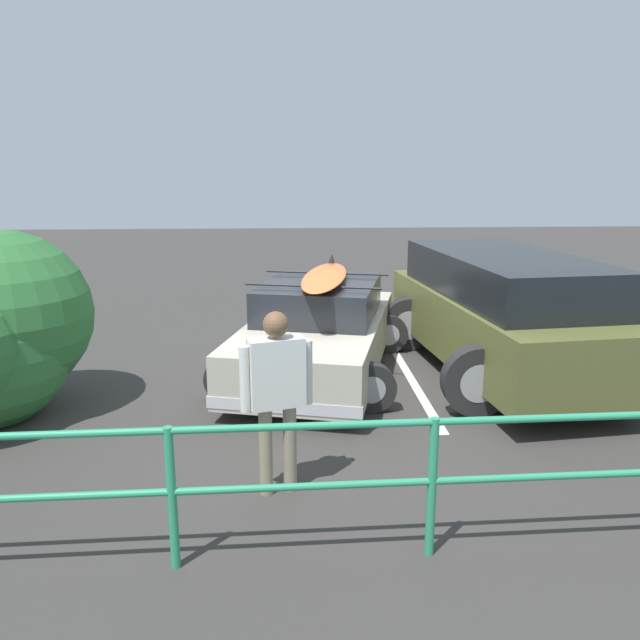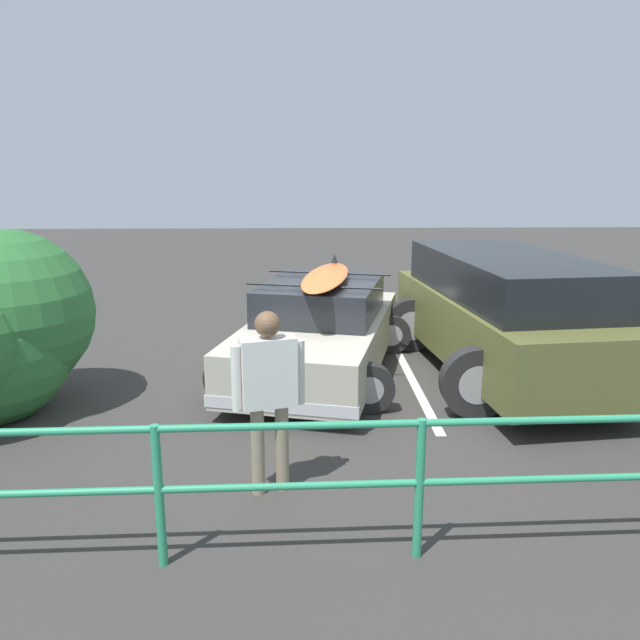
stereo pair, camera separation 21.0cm
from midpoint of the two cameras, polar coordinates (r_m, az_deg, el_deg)
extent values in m
cube|color=#383533|center=(8.67, 0.72, -5.83)|extent=(44.00, 44.00, 0.02)
cube|color=silver|center=(9.17, 7.31, -4.75)|extent=(0.12, 4.36, 0.00)
cube|color=#B7B29E|center=(8.88, -0.90, -1.89)|extent=(2.71, 4.40, 0.66)
cube|color=#23262B|center=(8.90, -0.70, 1.95)|extent=(1.99, 2.28, 0.49)
cube|color=silver|center=(7.10, -4.19, -7.87)|extent=(1.78, 0.53, 0.14)
cube|color=silver|center=(10.84, 1.25, -0.11)|extent=(1.78, 0.53, 0.14)
cylinder|color=black|center=(7.61, 3.87, -6.18)|extent=(0.62, 0.18, 0.62)
cylinder|color=#99999E|center=(7.61, 3.87, -6.18)|extent=(0.34, 0.19, 0.34)
cylinder|color=black|center=(8.01, -9.11, -5.29)|extent=(0.62, 0.18, 0.62)
cylinder|color=#99999E|center=(8.01, -9.11, -5.29)|extent=(0.34, 0.19, 0.34)
cylinder|color=black|center=(10.02, 5.64, -1.25)|extent=(0.62, 0.18, 0.62)
cylinder|color=#99999E|center=(10.02, 5.64, -1.25)|extent=(0.34, 0.19, 0.34)
cylinder|color=black|center=(10.33, -4.38, -0.76)|extent=(0.62, 0.18, 0.62)
cylinder|color=#99999E|center=(10.33, -4.38, -0.76)|extent=(0.34, 0.19, 0.34)
cylinder|color=black|center=(8.33, -1.44, 3.09)|extent=(1.81, 0.48, 0.03)
cylinder|color=black|center=(9.37, -0.04, 4.31)|extent=(1.81, 0.48, 0.03)
ellipsoid|color=orange|center=(8.72, -0.25, 3.99)|extent=(0.98, 2.51, 0.09)
cone|color=black|center=(9.66, 0.45, 5.66)|extent=(0.10, 0.10, 0.14)
cube|color=brown|center=(9.18, 15.63, -0.49)|extent=(2.34, 4.82, 0.88)
cube|color=black|center=(9.03, 15.93, 3.99)|extent=(2.08, 3.79, 0.58)
cylinder|color=black|center=(11.34, 10.57, 3.00)|extent=(0.79, 0.26, 0.77)
cylinder|color=black|center=(8.56, 25.18, -4.37)|extent=(0.86, 0.22, 0.86)
cylinder|color=#99999E|center=(8.56, 25.18, -4.37)|extent=(0.47, 0.23, 0.47)
cylinder|color=black|center=(7.67, 13.42, -5.44)|extent=(0.86, 0.22, 0.86)
cylinder|color=#99999E|center=(7.67, 13.42, -5.44)|extent=(0.47, 0.23, 0.47)
cylinder|color=black|center=(10.87, 16.99, 0.05)|extent=(0.86, 0.22, 0.86)
cylinder|color=#99999E|center=(10.87, 16.99, 0.05)|extent=(0.47, 0.23, 0.47)
cylinder|color=black|center=(10.18, 7.43, -0.36)|extent=(0.86, 0.22, 0.86)
cylinder|color=#99999E|center=(10.18, 7.43, -0.36)|extent=(0.47, 0.23, 0.47)
cylinder|color=gray|center=(5.82, -3.83, -11.57)|extent=(0.12, 0.12, 0.84)
cylinder|color=gray|center=(5.77, -6.04, -11.86)|extent=(0.12, 0.12, 0.84)
cube|color=silver|center=(5.52, -5.09, -4.83)|extent=(0.52, 0.32, 0.63)
sphere|color=brown|center=(5.39, -5.19, -0.41)|extent=(0.23, 0.23, 0.23)
cylinder|color=silver|center=(5.60, -2.22, -4.78)|extent=(0.09, 0.09, 0.59)
cylinder|color=silver|center=(5.47, -8.02, -5.39)|extent=(0.09, 0.09, 0.59)
cylinder|color=#2D9366|center=(4.91, 8.94, -14.95)|extent=(0.07, 0.07, 1.13)
cylinder|color=#2D9366|center=(4.86, -14.63, -15.56)|extent=(0.07, 0.07, 1.13)
cylinder|color=#2D9366|center=(4.55, -2.85, -9.69)|extent=(9.64, 0.31, 0.06)
cylinder|color=#2D9366|center=(4.76, -2.78, -14.98)|extent=(9.64, 0.31, 0.06)
sphere|color=#2D6B33|center=(8.35, -27.51, 0.42)|extent=(2.02, 2.02, 2.02)
camera|label=1|loc=(0.11, -90.74, -0.18)|focal=35.00mm
camera|label=2|loc=(0.11, 89.26, 0.18)|focal=35.00mm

